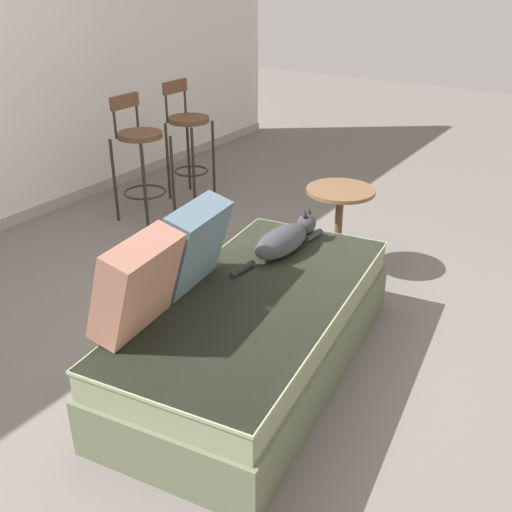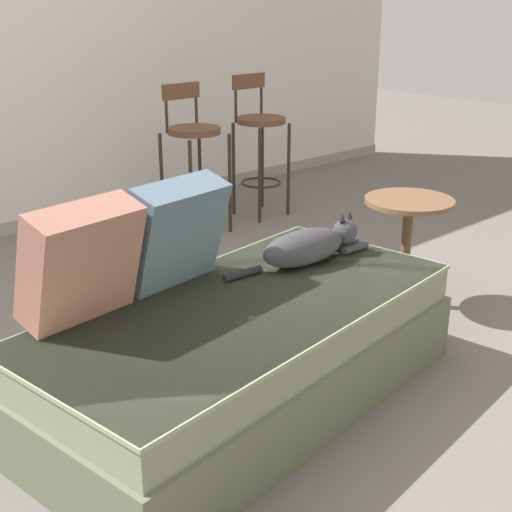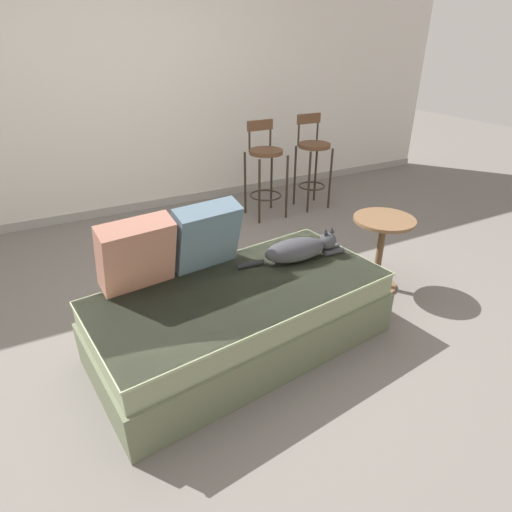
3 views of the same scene
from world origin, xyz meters
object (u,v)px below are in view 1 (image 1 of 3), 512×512
object	(u,v)px
cat	(285,239)
side_table	(339,218)
couch	(256,331)
throw_pillow_middle	(192,245)
throw_pillow_corner	(137,285)
bar_stool_near_window	(140,152)
bar_stool_by_doorway	(188,133)

from	to	relation	value
cat	side_table	size ratio (longest dim) A/B	1.31
couch	throw_pillow_middle	bearing A→B (deg)	104.95
throw_pillow_corner	side_table	size ratio (longest dim) A/B	0.78
couch	bar_stool_near_window	xyz separation A→B (m)	(1.17, 1.83, 0.33)
couch	throw_pillow_middle	size ratio (longest dim) A/B	4.26
throw_pillow_middle	bar_stool_by_doorway	bearing A→B (deg)	39.61
couch	side_table	distance (m)	1.24
throw_pillow_corner	throw_pillow_middle	world-z (taller)	throw_pillow_corner
couch	bar_stool_by_doorway	world-z (taller)	bar_stool_by_doorway
bar_stool_near_window	side_table	xyz separation A→B (m)	(0.05, -1.68, -0.18)
throw_pillow_middle	bar_stool_near_window	world-z (taller)	bar_stool_near_window
throw_pillow_corner	throw_pillow_middle	xyz separation A→B (m)	(0.43, 0.06, -0.00)
throw_pillow_corner	bar_stool_near_window	xyz separation A→B (m)	(1.68, 1.57, -0.10)
throw_pillow_middle	cat	bearing A→B (deg)	-18.14
throw_pillow_middle	bar_stool_by_doorway	size ratio (longest dim) A/B	0.44
couch	side_table	size ratio (longest dim) A/B	3.26
throw_pillow_corner	bar_stool_by_doorway	world-z (taller)	bar_stool_by_doorway
couch	cat	distance (m)	0.58
bar_stool_near_window	side_table	size ratio (longest dim) A/B	1.71
cat	bar_stool_by_doorway	size ratio (longest dim) A/B	0.75
throw_pillow_corner	throw_pillow_middle	distance (m)	0.44
throw_pillow_middle	bar_stool_by_doorway	world-z (taller)	bar_stool_by_doorway
couch	throw_pillow_corner	xyz separation A→B (m)	(-0.52, 0.26, 0.43)
side_table	bar_stool_by_doorway	bearing A→B (deg)	72.40
bar_stool_near_window	throw_pillow_middle	bearing A→B (deg)	-129.49
couch	throw_pillow_corner	bearing A→B (deg)	153.34
cat	side_table	world-z (taller)	cat
throw_pillow_corner	bar_stool_near_window	world-z (taller)	bar_stool_near_window
throw_pillow_corner	throw_pillow_middle	bearing A→B (deg)	7.25
couch	cat	xyz separation A→B (m)	(0.48, 0.13, 0.28)
cat	side_table	xyz separation A→B (m)	(0.73, 0.02, -0.13)
throw_pillow_middle	cat	world-z (taller)	throw_pillow_middle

